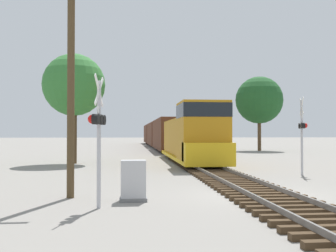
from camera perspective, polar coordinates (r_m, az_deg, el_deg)
ground_plane at (r=14.36m, az=13.14°, el=-9.84°), size 400.00×400.00×0.00m
rail_track_bed at (r=14.34m, az=13.14°, el=-9.30°), size 2.60×160.00×0.31m
freight_train at (r=56.24m, az=-0.92°, el=-1.29°), size 2.94×68.29×4.17m
crossing_signal_near at (r=11.70m, az=-10.14°, el=-0.01°), size 0.48×1.02×3.91m
crossing_signal_far at (r=21.78m, az=18.91°, el=-0.47°), size 0.52×1.01×4.11m
relay_cabinet at (r=12.89m, az=-5.05°, el=-7.95°), size 0.88×0.60×1.32m
utility_pole at (r=13.89m, az=-13.91°, el=6.08°), size 1.80×0.25×7.51m
tree_far_right at (r=29.70m, az=-13.49°, el=5.77°), size 4.55×4.55×8.03m
tree_mid_background at (r=51.39m, az=13.10°, el=3.67°), size 5.99×5.99×9.45m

